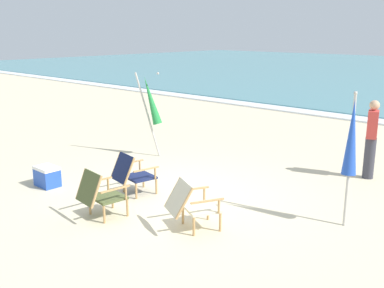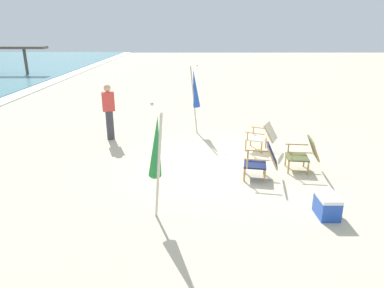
# 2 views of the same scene
# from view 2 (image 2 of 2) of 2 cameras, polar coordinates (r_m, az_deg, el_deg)

# --- Properties ---
(ground_plane) EXTENTS (80.00, 80.00, 0.00)m
(ground_plane) POSITION_cam_2_polar(r_m,az_deg,el_deg) (8.28, 6.49, -3.72)
(ground_plane) COLOR beige
(beach_chair_front_right) EXTENTS (0.70, 0.82, 0.80)m
(beach_chair_front_right) POSITION_cam_2_polar(r_m,az_deg,el_deg) (7.60, 11.71, -2.66)
(beach_chair_front_right) COLOR #19234C
(beach_chair_front_right) RESTS_ON ground
(beach_chair_front_left) EXTENTS (0.85, 0.94, 0.78)m
(beach_chair_front_left) POSITION_cam_2_polar(r_m,az_deg,el_deg) (9.36, 11.71, 1.41)
(beach_chair_front_left) COLOR beige
(beach_chair_front_left) RESTS_ON ground
(beach_chair_mid_center) EXTENTS (0.65, 0.77, 0.81)m
(beach_chair_mid_center) POSITION_cam_2_polar(r_m,az_deg,el_deg) (8.27, 18.25, -1.44)
(beach_chair_mid_center) COLOR #515B33
(beach_chair_mid_center) RESTS_ON ground
(umbrella_furled_green) EXTENTS (0.71, 0.38, 2.04)m
(umbrella_furled_green) POSITION_cam_2_polar(r_m,az_deg,el_deg) (5.48, -5.95, -0.72)
(umbrella_furled_green) COLOR #B7B2A8
(umbrella_furled_green) RESTS_ON ground
(umbrella_furled_blue) EXTENTS (0.33, 0.40, 2.12)m
(umbrella_furled_blue) POSITION_cam_2_polar(r_m,az_deg,el_deg) (10.54, 0.49, 9.13)
(umbrella_furled_blue) COLOR #B7B2A8
(umbrella_furled_blue) RESTS_ON ground
(person_near_chairs) EXTENTS (0.30, 0.39, 1.63)m
(person_near_chairs) POSITION_cam_2_polar(r_m,az_deg,el_deg) (10.30, -13.66, 5.26)
(person_near_chairs) COLOR #383842
(person_near_chairs) RESTS_ON ground
(cooler_box) EXTENTS (0.49, 0.35, 0.40)m
(cooler_box) POSITION_cam_2_polar(r_m,az_deg,el_deg) (6.53, 21.60, -9.55)
(cooler_box) COLOR blue
(cooler_box) RESTS_ON ground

